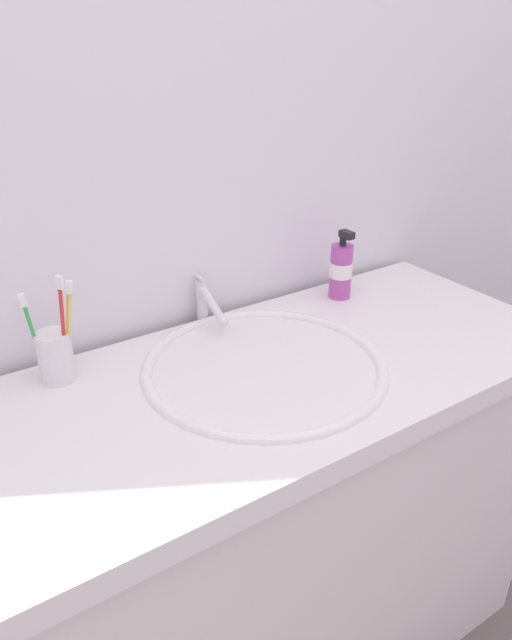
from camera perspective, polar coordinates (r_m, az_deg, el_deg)
The scene contains 9 objects.
tiled_wall_back at distance 1.28m, azimuth -5.21°, elevation 15.75°, with size 2.41×0.04×2.40m, color silver.
vanity_counter at distance 1.43m, azimuth 2.51°, elevation -18.87°, with size 1.21×0.54×0.84m.
sink_basin at distance 1.18m, azimuth 0.81°, elevation -5.92°, with size 0.48×0.48×0.10m.
faucet at distance 1.31m, azimuth -4.82°, elevation 1.76°, with size 0.02×0.14×0.10m.
toothbrush_cup at distance 1.16m, azimuth -18.65°, elevation -3.35°, with size 0.06×0.06×0.10m, color white.
toothbrush_red at distance 1.11m, azimuth -18.02°, elevation -0.23°, with size 0.02×0.03×0.21m.
toothbrush_green at distance 1.13m, azimuth -20.60°, elevation -1.07°, with size 0.03×0.01×0.18m.
toothbrush_yellow at distance 1.12m, azimuth -17.54°, elevation -0.40°, with size 0.04×0.02×0.19m.
soap_dispenser at distance 1.44m, azimuth 8.13°, elevation 4.78°, with size 0.05×0.06×0.17m.
Camera 1 is at (-0.60, -0.80, 1.44)m, focal length 33.42 mm.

